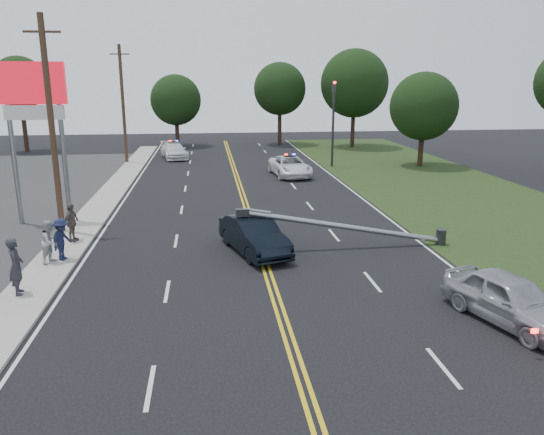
{
  "coord_description": "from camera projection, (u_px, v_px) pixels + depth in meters",
  "views": [
    {
      "loc": [
        -2.16,
        -13.57,
        7.21
      ],
      "look_at": [
        0.4,
        7.24,
        1.7
      ],
      "focal_mm": 35.0,
      "sensor_mm": 36.0,
      "label": 1
    }
  ],
  "objects": [
    {
      "name": "ground",
      "position": [
        289.0,
        339.0,
        15.11
      ],
      "size": [
        120.0,
        120.0,
        0.0
      ],
      "primitive_type": "plane",
      "color": "black",
      "rests_on": "ground"
    },
    {
      "name": "sidewalk",
      "position": [
        70.0,
        243.0,
        23.7
      ],
      "size": [
        1.8,
        70.0,
        0.12
      ],
      "primitive_type": "cube",
      "color": "#A29D92",
      "rests_on": "ground"
    },
    {
      "name": "grass_verge",
      "position": [
        527.0,
        228.0,
        26.3
      ],
      "size": [
        12.0,
        80.0,
        0.01
      ],
      "primitive_type": "cube",
      "color": "black",
      "rests_on": "ground"
    },
    {
      "name": "centerline_yellow",
      "position": [
        256.0,
        238.0,
        24.71
      ],
      "size": [
        0.36,
        80.0,
        0.0
      ],
      "primitive_type": "cube",
      "color": "gold",
      "rests_on": "ground"
    },
    {
      "name": "pylon_sign",
      "position": [
        33.0,
        104.0,
        25.79
      ],
      "size": [
        3.2,
        0.35,
        8.0
      ],
      "color": "gray",
      "rests_on": "ground"
    },
    {
      "name": "traffic_signal",
      "position": [
        333.0,
        116.0,
        43.81
      ],
      "size": [
        0.28,
        0.41,
        7.05
      ],
      "color": "#2D2D30",
      "rests_on": "ground"
    },
    {
      "name": "fallen_streetlight",
      "position": [
        356.0,
        228.0,
        23.05
      ],
      "size": [
        9.36,
        0.44,
        1.91
      ],
      "color": "#2D2D30",
      "rests_on": "ground"
    },
    {
      "name": "utility_pole_mid",
      "position": [
        52.0,
        126.0,
        24.25
      ],
      "size": [
        1.6,
        0.28,
        10.0
      ],
      "color": "#382619",
      "rests_on": "ground"
    },
    {
      "name": "utility_pole_far",
      "position": [
        123.0,
        104.0,
        45.37
      ],
      "size": [
        1.6,
        0.28,
        10.0
      ],
      "color": "#382619",
      "rests_on": "ground"
    },
    {
      "name": "tree_5",
      "position": [
        19.0,
        83.0,
        52.32
      ],
      "size": [
        5.17,
        5.17,
        9.41
      ],
      "color": "black",
      "rests_on": "ground"
    },
    {
      "name": "tree_6",
      "position": [
        176.0,
        100.0,
        57.12
      ],
      "size": [
        5.42,
        5.42,
        7.68
      ],
      "color": "black",
      "rests_on": "ground"
    },
    {
      "name": "tree_7",
      "position": [
        280.0,
        89.0,
        58.43
      ],
      "size": [
        5.75,
        5.75,
        8.99
      ],
      "color": "black",
      "rests_on": "ground"
    },
    {
      "name": "tree_8",
      "position": [
        354.0,
        83.0,
        56.08
      ],
      "size": [
        7.16,
        7.16,
        10.3
      ],
      "color": "black",
      "rests_on": "ground"
    },
    {
      "name": "tree_9",
      "position": [
        424.0,
        106.0,
        43.81
      ],
      "size": [
        5.59,
        5.59,
        7.79
      ],
      "color": "black",
      "rests_on": "ground"
    },
    {
      "name": "crashed_sedan",
      "position": [
        254.0,
        235.0,
        22.48
      ],
      "size": [
        2.94,
        4.91,
        1.53
      ],
      "primitive_type": "imported",
      "rotation": [
        0.0,
        0.0,
        0.3
      ],
      "color": "black",
      "rests_on": "ground"
    },
    {
      "name": "waiting_sedan",
      "position": [
        510.0,
        299.0,
        16.01
      ],
      "size": [
        3.04,
        4.77,
        1.51
      ],
      "primitive_type": "imported",
      "rotation": [
        0.0,
        0.0,
        0.31
      ],
      "color": "#9FA1A7",
      "rests_on": "ground"
    },
    {
      "name": "emergency_a",
      "position": [
        290.0,
        166.0,
        40.37
      ],
      "size": [
        3.0,
        5.58,
        1.49
      ],
      "primitive_type": "imported",
      "rotation": [
        0.0,
        0.0,
        0.1
      ],
      "color": "white",
      "rests_on": "ground"
    },
    {
      "name": "emergency_b",
      "position": [
        174.0,
        151.0,
        49.19
      ],
      "size": [
        3.08,
        5.3,
        1.44
      ],
      "primitive_type": "imported",
      "rotation": [
        0.0,
        0.0,
        0.22
      ],
      "color": "silver",
      "rests_on": "ground"
    },
    {
      "name": "bystander_a",
      "position": [
        16.0,
        266.0,
        17.78
      ],
      "size": [
        0.64,
        0.82,
        1.98
      ],
      "primitive_type": "imported",
      "rotation": [
        0.0,
        0.0,
        1.83
      ],
      "color": "#2A2931",
      "rests_on": "sidewalk"
    },
    {
      "name": "bystander_b",
      "position": [
        50.0,
        241.0,
        20.89
      ],
      "size": [
        0.94,
        1.04,
        1.73
      ],
      "primitive_type": "imported",
      "rotation": [
        0.0,
        0.0,
        1.15
      ],
      "color": "#AAAAAF",
      "rests_on": "sidewalk"
    },
    {
      "name": "bystander_c",
      "position": [
        62.0,
        239.0,
        21.2
      ],
      "size": [
        0.94,
        1.24,
        1.71
      ],
      "primitive_type": "imported",
      "rotation": [
        0.0,
        0.0,
        1.26
      ],
      "color": "#171D3A",
      "rests_on": "sidewalk"
    },
    {
      "name": "bystander_d",
      "position": [
        71.0,
        222.0,
        23.62
      ],
      "size": [
        0.73,
        1.11,
        1.75
      ],
      "primitive_type": "imported",
      "rotation": [
        0.0,
        0.0,
        1.25
      ],
      "color": "#5F544C",
      "rests_on": "sidewalk"
    }
  ]
}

